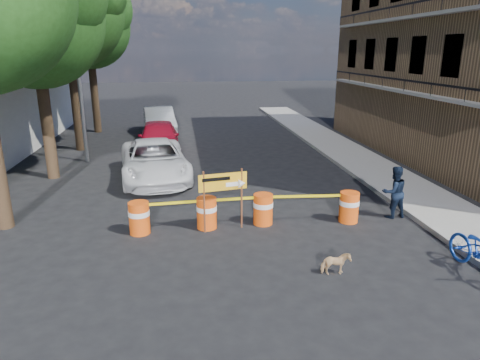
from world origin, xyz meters
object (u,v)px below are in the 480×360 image
object	(u,v)px
dog	(336,264)
detour_sign	(229,186)
barrel_far_left	(139,217)
sedan_red	(159,138)
barrel_mid_left	(207,212)
barrel_mid_right	(263,209)
pedestrian	(394,192)
suv_white	(154,160)
sedan_silver	(159,121)
barrel_far_right	(349,206)

from	to	relation	value
dog	detour_sign	bearing A→B (deg)	35.07
barrel_far_left	detour_sign	world-z (taller)	detour_sign
detour_sign	sedan_red	world-z (taller)	detour_sign
barrel_mid_left	sedan_red	xyz separation A→B (m)	(-1.69, 9.42, 0.33)
barrel_mid_right	sedan_red	distance (m)	9.93
detour_sign	pedestrian	size ratio (longest dim) A/B	1.11
detour_sign	suv_white	world-z (taller)	detour_sign
detour_sign	sedan_silver	bearing A→B (deg)	89.59
barrel_far_left	detour_sign	distance (m)	2.60
barrel_far_left	barrel_far_right	distance (m)	6.01
suv_white	detour_sign	bearing A→B (deg)	-73.44
dog	sedan_red	bearing A→B (deg)	18.65
barrel_far_left	detour_sign	bearing A→B (deg)	-1.64
dog	sedan_red	distance (m)	13.24
pedestrian	suv_white	xyz separation A→B (m)	(-7.30, 5.09, -0.05)
pedestrian	suv_white	size ratio (longest dim) A/B	0.30
detour_sign	sedan_silver	distance (m)	15.10
pedestrian	suv_white	world-z (taller)	pedestrian
barrel_far_right	pedestrian	xyz separation A→B (m)	(1.45, 0.16, 0.32)
barrel_far_right	detour_sign	distance (m)	3.63
detour_sign	pedestrian	distance (m)	5.02
barrel_mid_right	detour_sign	bearing A→B (deg)	-165.63
sedan_silver	barrel_far_left	bearing A→B (deg)	-96.59
barrel_far_right	suv_white	distance (m)	7.87
barrel_far_left	suv_white	world-z (taller)	suv_white
barrel_mid_left	barrel_far_right	xyz separation A→B (m)	(4.16, -0.11, 0.00)
barrel_far_left	barrel_far_right	bearing A→B (deg)	0.10
barrel_far_left	barrel_mid_right	bearing A→B (deg)	3.11
detour_sign	barrel_mid_right	bearing A→B (deg)	4.41
barrel_mid_right	barrel_far_right	size ratio (longest dim) A/B	1.00
barrel_far_right	sedan_red	bearing A→B (deg)	121.55
suv_white	sedan_red	world-z (taller)	sedan_red
barrel_mid_right	suv_white	bearing A→B (deg)	123.27
barrel_mid_left	barrel_mid_right	bearing A→B (deg)	2.51
suv_white	sedan_red	bearing A→B (deg)	83.11
barrel_far_right	sedan_silver	bearing A→B (deg)	112.22
barrel_mid_left	sedan_silver	world-z (taller)	sedan_silver
barrel_mid_right	dog	bearing A→B (deg)	-71.43
detour_sign	pedestrian	world-z (taller)	detour_sign
barrel_far_left	barrel_mid_left	bearing A→B (deg)	3.64
detour_sign	dog	distance (m)	3.68
dog	sedan_red	world-z (taller)	sedan_red
detour_sign	barrel_far_left	bearing A→B (deg)	168.40
barrel_mid_right	barrel_far_left	bearing A→B (deg)	-176.89
barrel_mid_right	suv_white	xyz separation A→B (m)	(-3.33, 5.07, 0.27)
detour_sign	dog	size ratio (longest dim) A/B	2.76
barrel_mid_left	barrel_mid_right	size ratio (longest dim) A/B	1.00
barrel_mid_left	sedan_silver	distance (m)	14.82
suv_white	sedan_silver	distance (m)	9.55
barrel_far_right	barrel_mid_right	bearing A→B (deg)	175.94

